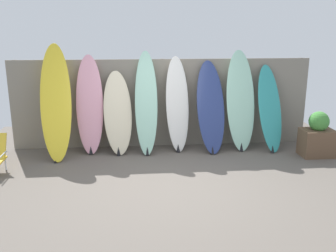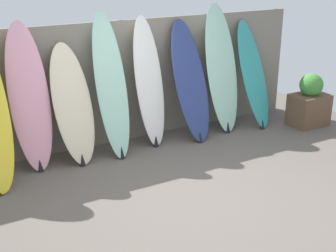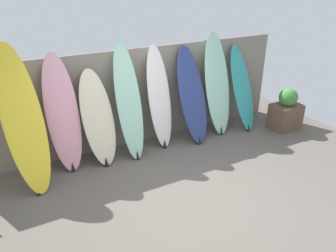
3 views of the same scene
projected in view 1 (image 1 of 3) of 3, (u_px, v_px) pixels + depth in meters
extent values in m
plane|color=#5B544C|center=(172.00, 183.00, 5.99)|extent=(7.68, 7.68, 0.00)
cube|color=gray|center=(163.00, 103.00, 7.69)|extent=(6.08, 0.04, 1.80)
cylinder|color=#6C655B|center=(19.00, 105.00, 7.48)|extent=(0.10, 0.10, 1.80)
cylinder|color=#6C655B|center=(92.00, 104.00, 7.60)|extent=(0.10, 0.10, 1.80)
cylinder|color=#6C655B|center=(162.00, 103.00, 7.72)|extent=(0.10, 0.10, 1.80)
cylinder|color=#6C655B|center=(231.00, 102.00, 7.85)|extent=(0.10, 0.10, 1.80)
cylinder|color=#6C655B|center=(297.00, 101.00, 7.97)|extent=(0.10, 0.10, 1.80)
ellipsoid|color=yellow|center=(56.00, 102.00, 6.98)|extent=(0.66, 0.97, 2.14)
cone|color=black|center=(56.00, 159.00, 6.86)|extent=(0.08, 0.08, 0.13)
ellipsoid|color=pink|center=(90.00, 105.00, 7.26)|extent=(0.53, 0.51, 1.91)
cone|color=black|center=(91.00, 150.00, 7.28)|extent=(0.08, 0.08, 0.16)
ellipsoid|color=beige|center=(118.00, 113.00, 7.27)|extent=(0.61, 0.63, 1.60)
cone|color=black|center=(118.00, 151.00, 7.23)|extent=(0.08, 0.08, 0.17)
ellipsoid|color=#9ED6BC|center=(146.00, 103.00, 7.27)|extent=(0.45, 0.66, 1.98)
cone|color=black|center=(147.00, 151.00, 7.23)|extent=(0.08, 0.08, 0.17)
ellipsoid|color=white|center=(177.00, 104.00, 7.39)|extent=(0.51, 0.50, 1.87)
cone|color=black|center=(178.00, 148.00, 7.42)|extent=(0.08, 0.08, 0.17)
ellipsoid|color=navy|center=(211.00, 107.00, 7.38)|extent=(0.60, 0.74, 1.78)
cone|color=black|center=(212.00, 150.00, 7.30)|extent=(0.08, 0.08, 0.16)
ellipsoid|color=#9ED6BC|center=(241.00, 101.00, 7.46)|extent=(0.62, 0.58, 1.99)
cone|color=black|center=(241.00, 147.00, 7.47)|extent=(0.08, 0.08, 0.18)
ellipsoid|color=teal|center=(270.00, 108.00, 7.49)|extent=(0.54, 0.77, 1.69)
cone|color=black|center=(273.00, 149.00, 7.39)|extent=(0.08, 0.08, 0.15)
cylinder|color=silver|center=(6.00, 164.00, 6.51)|extent=(0.02, 0.02, 0.22)
cylinder|color=silver|center=(3.00, 155.00, 6.28)|extent=(0.02, 0.44, 0.02)
cube|color=brown|center=(317.00, 143.00, 7.20)|extent=(0.60, 0.45, 0.52)
sphere|color=#418538|center=(319.00, 121.00, 7.09)|extent=(0.38, 0.38, 0.38)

